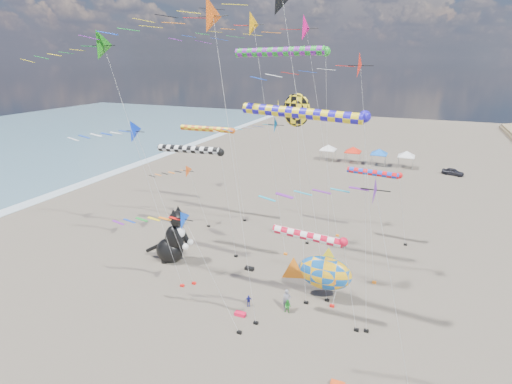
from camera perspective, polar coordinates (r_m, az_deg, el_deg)
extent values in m
plane|color=#50473B|center=(29.75, -6.10, -23.64)|extent=(260.00, 260.00, 0.00)
cone|color=red|center=(34.61, 15.79, 17.07)|extent=(2.12, 2.27, 2.34)
cylinder|color=#B2B2B2|center=(35.97, 16.19, 1.30)|extent=(2.24, 0.02, 19.43)
cube|color=black|center=(39.71, 16.54, -12.26)|extent=(0.36, 0.24, 0.20)
cone|color=#0A34E3|center=(35.36, -14.74, 8.38)|extent=(1.96, 2.09, 2.16)
cylinder|color=#B2B2B2|center=(36.24, -11.69, -2.71)|extent=(3.41, 0.02, 14.05)
cube|color=black|center=(38.44, -8.86, -12.75)|extent=(0.36, 0.24, 0.20)
cone|color=#EA0B73|center=(44.81, 8.98, 22.26)|extent=(2.76, 2.96, 3.05)
cylinder|color=#B2B2B2|center=(45.12, 10.36, 7.48)|extent=(3.43, 0.02, 22.98)
cube|color=black|center=(48.27, 11.57, -6.09)|extent=(0.36, 0.24, 0.20)
cone|color=#1A8515|center=(34.95, -18.00, 19.37)|extent=(2.39, 2.55, 2.63)
cylinder|color=#B2B2B2|center=(35.10, -14.01, 2.36)|extent=(3.70, 0.02, 20.94)
cube|color=black|center=(38.27, -10.50, -13.00)|extent=(0.36, 0.24, 0.20)
cylinder|color=#B2B2B2|center=(31.65, 8.38, 3.97)|extent=(3.39, 0.02, 24.13)
cube|color=black|center=(36.22, 10.14, -14.97)|extent=(0.36, 0.24, 0.20)
cone|color=#F19C07|center=(39.22, 1.84, 22.99)|extent=(2.27, 2.43, 2.51)
cylinder|color=#B2B2B2|center=(39.65, 3.14, 6.24)|extent=(2.19, 0.02, 22.96)
cube|color=black|center=(43.22, 4.24, -8.80)|extent=(0.36, 0.24, 0.20)
cone|color=#0877BA|center=(42.84, 3.48, 9.71)|extent=(1.83, 1.96, 2.02)
cylinder|color=#B2B2B2|center=(43.85, 5.46, 0.89)|extent=(3.51, 0.02, 13.36)
cube|color=black|center=(45.84, 7.31, -7.23)|extent=(0.36, 0.24, 0.20)
cone|color=#E35410|center=(27.58, -4.54, 24.24)|extent=(2.38, 2.54, 2.62)
cylinder|color=#B2B2B2|center=(28.32, -2.02, 0.89)|extent=(2.17, 0.02, 22.69)
cube|color=black|center=(33.15, -0.02, -18.19)|extent=(0.36, 0.24, 0.20)
cone|color=blue|center=(29.52, -8.95, -4.65)|extent=(1.54, 1.65, 1.70)
cylinder|color=#B2B2B2|center=(30.61, -5.62, -12.45)|extent=(3.60, 0.02, 8.43)
cube|color=black|center=(32.27, -2.40, -19.39)|extent=(0.36, 0.24, 0.20)
cone|color=#DC5318|center=(48.93, -9.31, 3.00)|extent=(1.61, 1.72, 1.78)
cylinder|color=#B2B2B2|center=(49.43, -8.04, -1.03)|extent=(2.18, 0.02, 7.01)
cube|color=black|center=(50.16, -6.79, -4.85)|extent=(0.36, 0.24, 0.20)
cone|color=#611D9D|center=(20.87, 18.29, 0.17)|extent=(1.53, 1.64, 1.69)
cylinder|color=#B2B2B2|center=(23.81, 20.12, -16.10)|extent=(2.88, 0.02, 13.70)
cylinder|color=#1D13C0|center=(28.22, 6.37, 11.13)|extent=(8.69, 0.76, 0.76)
sphere|color=#1D13C0|center=(27.33, 15.27, 10.36)|extent=(0.80, 0.80, 0.80)
cylinder|color=#B2B2B2|center=(29.46, 15.38, -5.69)|extent=(1.52, 0.02, 16.34)
cube|color=black|center=(33.46, 15.48, -18.58)|extent=(0.36, 0.24, 0.20)
cylinder|color=red|center=(30.34, 7.36, -6.23)|extent=(5.39, 0.66, 0.66)
sphere|color=red|center=(29.84, 12.38, -6.98)|extent=(0.69, 0.69, 0.69)
cylinder|color=#B2B2B2|center=(31.47, 13.29, -13.18)|extent=(1.52, 0.02, 7.30)
cube|color=black|center=(33.37, 14.15, -18.56)|extent=(0.36, 0.24, 0.20)
cylinder|color=red|center=(45.65, 16.33, 2.66)|extent=(5.56, 0.67, 0.67)
sphere|color=red|center=(45.47, 19.80, 2.24)|extent=(0.70, 0.70, 0.70)
cylinder|color=#B2B2B2|center=(46.66, 20.18, -2.59)|extent=(1.52, 0.02, 8.01)
cube|color=black|center=(48.12, 20.56, -7.04)|extent=(0.36, 0.24, 0.20)
cylinder|color=green|center=(38.00, 3.29, 19.38)|extent=(8.54, 0.79, 0.79)
sphere|color=green|center=(36.79, 9.93, 19.17)|extent=(0.83, 0.83, 0.83)
cylinder|color=#B2B2B2|center=(37.89, 10.18, 3.45)|extent=(1.52, 0.02, 20.49)
cube|color=black|center=(41.53, 10.40, -10.30)|extent=(0.36, 0.24, 0.20)
cylinder|color=black|center=(41.29, -9.64, 6.03)|extent=(7.30, 0.76, 0.76)
sphere|color=black|center=(39.50, -5.11, 5.65)|extent=(0.79, 0.79, 0.79)
cylinder|color=#B2B2B2|center=(40.78, -3.96, -2.09)|extent=(1.52, 0.02, 11.16)
cube|color=black|center=(42.72, -2.88, -9.12)|extent=(0.36, 0.24, 0.20)
cylinder|color=#DD5812|center=(50.59, -7.08, 8.94)|extent=(7.16, 0.69, 0.69)
sphere|color=#DD5812|center=(48.93, -3.38, 8.73)|extent=(0.73, 0.73, 0.73)
cylinder|color=#B2B2B2|center=(49.94, -2.48, 2.11)|extent=(1.52, 0.02, 11.59)
cube|color=black|center=(51.55, -1.64, -4.06)|extent=(0.36, 0.24, 0.20)
ellipsoid|color=yellow|center=(32.34, 5.82, 11.55)|extent=(2.20, 0.40, 2.64)
cone|color=yellow|center=(32.80, 3.26, 11.71)|extent=(0.12, 1.80, 1.80)
cylinder|color=#B2B2B2|center=(33.09, 6.51, -2.67)|extent=(2.03, 2.03, 16.04)
cube|color=black|center=(35.67, 7.16, -15.39)|extent=(0.36, 0.24, 0.20)
ellipsoid|color=#125AB4|center=(35.31, 9.79, -11.28)|extent=(4.99, 3.17, 3.10)
cone|color=orange|center=(35.87, 5.55, -10.56)|extent=(2.20, 0.80, 2.27)
cone|color=yellow|center=(34.53, 10.27, -9.11)|extent=(1.61, 0.60, 1.65)
cylinder|color=#B2B2B2|center=(35.49, 11.27, -14.08)|extent=(0.29, 1.04, 2.03)
cube|color=red|center=(35.59, 10.81, -15.69)|extent=(0.36, 0.24, 0.20)
imported|color=slate|center=(34.27, 4.41, -15.15)|extent=(0.80, 0.65, 1.90)
imported|color=#218D29|center=(34.15, 4.56, -16.00)|extent=(0.62, 0.50, 1.19)
imported|color=#252BA8|center=(34.89, -1.08, -15.25)|extent=(0.65, 0.53, 1.04)
cube|color=#1515D8|center=(39.24, 11.78, -12.14)|extent=(0.90, 0.44, 0.30)
cube|color=black|center=(40.25, -0.95, -10.87)|extent=(0.90, 0.44, 0.30)
cube|color=#F11138|center=(34.02, -2.27, -17.01)|extent=(0.90, 0.44, 0.30)
cube|color=white|center=(82.82, 10.26, 5.96)|extent=(3.00, 3.00, 0.15)
pyramid|color=white|center=(82.60, 10.30, 6.67)|extent=(4.20, 4.20, 1.00)
cylinder|color=#999999|center=(82.12, 9.13, 5.09)|extent=(0.08, 0.08, 2.20)
cylinder|color=#999999|center=(81.57, 10.90, 4.90)|extent=(0.08, 0.08, 2.20)
cylinder|color=#999999|center=(84.58, 9.55, 5.47)|extent=(0.08, 0.08, 2.20)
cylinder|color=#999999|center=(84.06, 11.28, 5.28)|extent=(0.08, 0.08, 2.20)
cube|color=red|center=(81.93, 13.68, 5.60)|extent=(3.00, 3.00, 0.15)
pyramid|color=red|center=(81.71, 13.74, 6.31)|extent=(4.20, 4.20, 1.00)
cylinder|color=#999999|center=(81.14, 12.56, 4.72)|extent=(0.08, 0.08, 2.20)
cylinder|color=#999999|center=(80.75, 14.38, 4.52)|extent=(0.08, 0.08, 2.20)
cylinder|color=#999999|center=(83.64, 12.89, 5.10)|extent=(0.08, 0.08, 2.20)
cylinder|color=#999999|center=(83.26, 14.66, 4.91)|extent=(0.08, 0.08, 2.20)
cube|color=blue|center=(81.34, 17.16, 5.20)|extent=(3.00, 3.00, 0.15)
pyramid|color=blue|center=(81.12, 17.23, 5.92)|extent=(4.20, 4.20, 1.00)
cylinder|color=#999999|center=(80.47, 16.06, 4.32)|extent=(0.08, 0.08, 2.20)
cylinder|color=#999999|center=(80.24, 17.90, 4.10)|extent=(0.08, 0.08, 2.20)
cylinder|color=#999999|center=(82.98, 16.29, 4.72)|extent=(0.08, 0.08, 2.20)
cylinder|color=#999999|center=(82.76, 18.08, 4.51)|extent=(0.08, 0.08, 2.20)
cube|color=silver|center=(81.06, 20.67, 4.78)|extent=(3.00, 3.00, 0.15)
pyramid|color=silver|center=(80.84, 20.76, 5.51)|extent=(4.20, 4.20, 1.00)
cylinder|color=#999999|center=(80.10, 19.61, 3.90)|extent=(0.08, 0.08, 2.20)
cylinder|color=#999999|center=(80.03, 21.46, 3.67)|extent=(0.08, 0.08, 2.20)
cylinder|color=#999999|center=(82.63, 19.73, 4.31)|extent=(0.08, 0.08, 2.20)
cylinder|color=#999999|center=(82.56, 21.53, 4.09)|extent=(0.08, 0.08, 2.20)
imported|color=#26262D|center=(79.70, 26.31, 2.61)|extent=(3.91, 2.48, 1.24)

